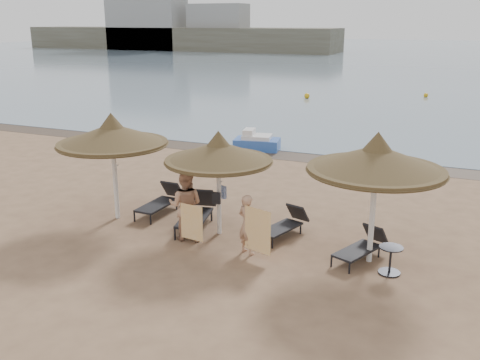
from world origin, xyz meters
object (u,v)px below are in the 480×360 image
at_px(palapa_center, 218,152).
at_px(person_left, 185,200).
at_px(person_right, 248,220).
at_px(palapa_right, 376,159).
at_px(lounger_near_right, 285,224).
at_px(lounger_near_left, 197,212).
at_px(pedal_boat, 256,142).
at_px(lounger_far_left, 162,200).
at_px(palapa_left, 112,135).
at_px(lounger_far_right, 362,246).
at_px(side_table, 390,261).

bearing_deg(palapa_center, person_left, -132.51).
height_order(palapa_center, person_right, palapa_center).
height_order(palapa_right, lounger_near_right, palapa_right).
distance_m(palapa_center, palapa_right, 3.89).
relative_size(lounger_near_left, pedal_boat, 0.99).
distance_m(palapa_right, lounger_near_right, 3.15).
distance_m(lounger_far_left, person_right, 3.76).
bearing_deg(palapa_left, lounger_far_right, 0.14).
height_order(lounger_far_right, pedal_boat, pedal_boat).
distance_m(palapa_left, lounger_near_left, 3.07).
xyz_separation_m(palapa_right, lounger_far_left, (-6.08, 0.94, -2.06)).
distance_m(palapa_left, side_table, 7.80).
distance_m(palapa_left, person_left, 2.87).
relative_size(lounger_near_right, person_left, 0.81).
xyz_separation_m(side_table, person_left, (-5.01, -0.05, 0.75)).
relative_size(lounger_near_left, person_right, 1.21).
height_order(palapa_center, pedal_boat, palapa_center).
bearing_deg(lounger_far_right, lounger_far_left, -166.16).
bearing_deg(lounger_far_right, person_left, -150.19).
height_order(lounger_near_right, lounger_far_right, lounger_near_right).
bearing_deg(palapa_right, palapa_left, 179.58).
xyz_separation_m(palapa_left, palapa_center, (3.10, 0.11, -0.20)).
xyz_separation_m(side_table, person_right, (-3.26, -0.25, 0.55)).
xyz_separation_m(lounger_far_left, lounger_near_right, (3.83, -0.25, -0.03)).
xyz_separation_m(palapa_left, side_table, (7.50, -0.50, -2.07)).
height_order(lounger_near_left, person_right, person_right).
distance_m(person_left, person_right, 1.77).
height_order(lounger_near_right, person_left, person_left).
xyz_separation_m(lounger_near_right, pedal_boat, (-4.16, 8.55, 0.00)).
bearing_deg(palapa_right, lounger_far_left, 171.21).
xyz_separation_m(palapa_left, lounger_near_right, (4.72, 0.64, -2.04)).
relative_size(lounger_far_left, lounger_far_right, 1.07).
xyz_separation_m(palapa_center, person_right, (1.14, -0.86, -1.31)).
bearing_deg(palapa_left, lounger_far_left, 44.82).
height_order(palapa_left, lounger_far_left, palapa_left).
height_order(lounger_far_left, pedal_boat, pedal_boat).
relative_size(palapa_left, pedal_boat, 1.46).
relative_size(lounger_far_left, lounger_near_left, 0.88).
relative_size(palapa_left, side_table, 4.80).
bearing_deg(side_table, lounger_far_left, 168.08).
distance_m(palapa_center, lounger_near_right, 2.51).
relative_size(palapa_center, side_table, 4.39).
xyz_separation_m(palapa_right, pedal_boat, (-6.42, 9.24, -2.09)).
bearing_deg(person_left, palapa_center, -146.38).
xyz_separation_m(lounger_near_left, lounger_far_right, (4.48, -0.34, -0.07)).
bearing_deg(palapa_center, lounger_near_left, 162.36).
distance_m(palapa_left, palapa_center, 3.11).
distance_m(lounger_near_left, side_table, 5.25).
bearing_deg(pedal_boat, side_table, -65.01).
distance_m(palapa_center, pedal_boat, 9.61).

